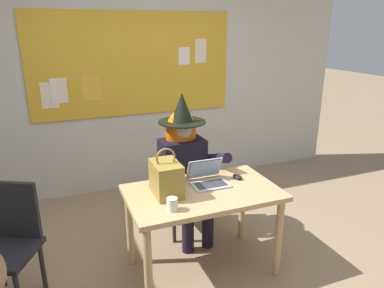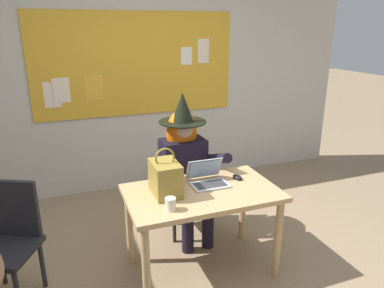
{
  "view_description": "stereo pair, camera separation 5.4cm",
  "coord_description": "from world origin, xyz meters",
  "views": [
    {
      "loc": [
        -0.95,
        -2.29,
        1.97
      ],
      "look_at": [
        0.12,
        0.4,
        1.02
      ],
      "focal_mm": 33.44,
      "sensor_mm": 36.0,
      "label": 1
    },
    {
      "loc": [
        -0.89,
        -2.31,
        1.97
      ],
      "look_at": [
        0.12,
        0.4,
        1.02
      ],
      "focal_mm": 33.44,
      "sensor_mm": 36.0,
      "label": 2
    }
  ],
  "objects": [
    {
      "name": "ground_plane",
      "position": [
        0.0,
        0.0,
        0.0
      ],
      "size": [
        24.0,
        24.0,
        0.0
      ],
      "primitive_type": "plane",
      "color": "#937A5B"
    },
    {
      "name": "wall_back_bulletin",
      "position": [
        -0.0,
        1.99,
        1.42
      ],
      "size": [
        5.7,
        2.1,
        2.81
      ],
      "color": "beige",
      "rests_on": "ground"
    },
    {
      "name": "desk_main",
      "position": [
        0.08,
        0.08,
        0.63
      ],
      "size": [
        1.21,
        0.72,
        0.73
      ],
      "rotation": [
        0.0,
        0.0,
        0.0
      ],
      "color": "tan",
      "rests_on": "ground"
    },
    {
      "name": "chair_at_desk",
      "position": [
        0.15,
        0.8,
        0.49
      ],
      "size": [
        0.44,
        0.44,
        0.89
      ],
      "rotation": [
        0.0,
        0.0,
        -1.52
      ],
      "color": "black",
      "rests_on": "ground"
    },
    {
      "name": "person_costumed",
      "position": [
        0.15,
        0.68,
        0.78
      ],
      "size": [
        0.6,
        0.69,
        1.41
      ],
      "rotation": [
        0.0,
        0.0,
        -1.55
      ],
      "color": "black",
      "rests_on": "ground"
    },
    {
      "name": "laptop",
      "position": [
        0.18,
        0.19,
        0.78
      ],
      "size": [
        0.31,
        0.28,
        0.2
      ],
      "rotation": [
        0.0,
        0.0,
        -0.01
      ],
      "color": "#B7B7BC",
      "rests_on": "desk_main"
    },
    {
      "name": "computer_mouse",
      "position": [
        0.45,
        0.19,
        0.75
      ],
      "size": [
        0.08,
        0.11,
        0.03
      ],
      "primitive_type": "ellipsoid",
      "rotation": [
        0.0,
        0.0,
        0.21
      ],
      "color": "black",
      "rests_on": "desk_main"
    },
    {
      "name": "handbag",
      "position": [
        -0.2,
        0.13,
        0.87
      ],
      "size": [
        0.2,
        0.3,
        0.38
      ],
      "rotation": [
        0.0,
        0.0,
        -0.2
      ],
      "color": "olive",
      "rests_on": "desk_main"
    },
    {
      "name": "coffee_mug",
      "position": [
        -0.24,
        -0.13,
        0.78
      ],
      "size": [
        0.08,
        0.08,
        0.09
      ],
      "primitive_type": "cylinder",
      "color": "silver",
      "rests_on": "desk_main"
    },
    {
      "name": "chair_spare_by_window",
      "position": [
        -1.36,
        0.31,
        0.51
      ],
      "size": [
        0.56,
        0.56,
        0.9
      ],
      "rotation": [
        0.0,
        0.0,
        4.25
      ],
      "color": "black",
      "rests_on": "ground"
    }
  ]
}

